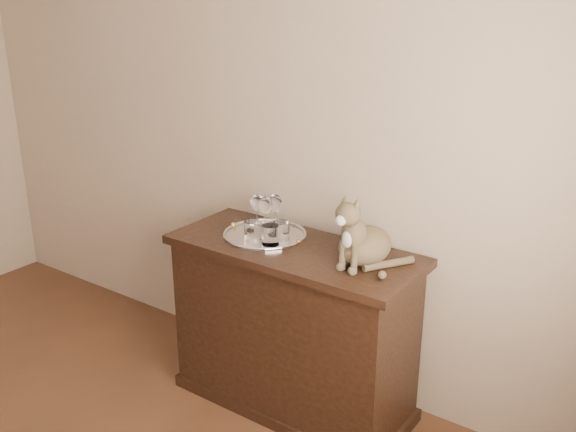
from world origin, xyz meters
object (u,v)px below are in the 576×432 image
Objects in this scene: sideboard at (293,328)px; wine_glass_a at (257,212)px; wine_glass_d at (265,215)px; tumbler_a at (270,235)px; tray at (265,236)px; tumbler_b at (253,231)px; wine_glass_b at (275,213)px; tumbler_c at (282,231)px; cat at (366,227)px.

wine_glass_a is at bearing 164.96° from sideboard.
wine_glass_a is 0.07m from wine_glass_d.
tumbler_a is at bearing -35.88° from wine_glass_a.
tumbler_b reaches higher than tray.
wine_glass_a is 0.09m from wine_glass_b.
tumbler_c is (0.18, -0.04, -0.05)m from wine_glass_a.
tumbler_a is 0.28× the size of cat.
cat reaches higher than tumbler_b.
cat reaches higher than sideboard.
wine_glass_d is at bearing 166.15° from sideboard.
cat is (0.45, 0.08, 0.11)m from tumbler_a.
wine_glass_d is (-0.02, -0.05, 0.00)m from wine_glass_b.
tumbler_b reaches higher than tumbler_c.
tray is 1.21× the size of cat.
wine_glass_a is at bearing 161.45° from wine_glass_d.
wine_glass_a is 0.96× the size of wine_glass_b.
sideboard is 6.45× the size of wine_glass_d.
wine_glass_d is (-0.01, 0.02, 0.10)m from tray.
sideboard is 14.03× the size of tumbler_c.
tumbler_b is (0.01, -0.11, -0.05)m from wine_glass_d.
cat is (0.54, 0.09, 0.11)m from tumbler_b.
wine_glass_d reaches higher than sideboard.
cat is at bearing 9.67° from tumbler_a.
sideboard is 6.50× the size of wine_glass_b.
tray is (-0.19, 0.03, 0.43)m from sideboard.
tumbler_c is (0.10, 0.09, -0.00)m from tumbler_b.
tumbler_a is (0.17, -0.12, -0.04)m from wine_glass_a.
cat is at bearing 9.34° from tumbler_b.
tumbler_b is 0.28× the size of cat.
wine_glass_d reaches higher than tumbler_c.
tumbler_c is (-0.09, 0.03, 0.48)m from sideboard.
tumbler_b is (-0.09, -0.01, 0.00)m from tumbler_a.
sideboard is at bearing 28.91° from tumbler_a.
sideboard is at bearing -168.53° from cat.
cat is (0.62, -0.05, 0.07)m from wine_glass_a.
cat reaches higher than tumbler_a.
cat reaches higher than tumbler_c.
wine_glass_b reaches higher than wine_glass_a.
wine_glass_b is at bearing 85.25° from tray.
tumbler_a is at bearing -40.11° from tray.
wine_glass_b reaches higher than sideboard.
wine_glass_d reaches higher than tumbler_b.
wine_glass_d is at bearing 118.28° from tray.
wine_glass_d is 0.12m from tumbler_c.
wine_glass_b is 0.18m from tumbler_a.
wine_glass_a reaches higher than sideboard.
tumbler_b is at bearing -92.30° from wine_glass_b.
wine_glass_d reaches higher than tumbler_a.
wine_glass_a is 0.19m from tumbler_c.
tumbler_a is 0.08m from tumbler_c.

